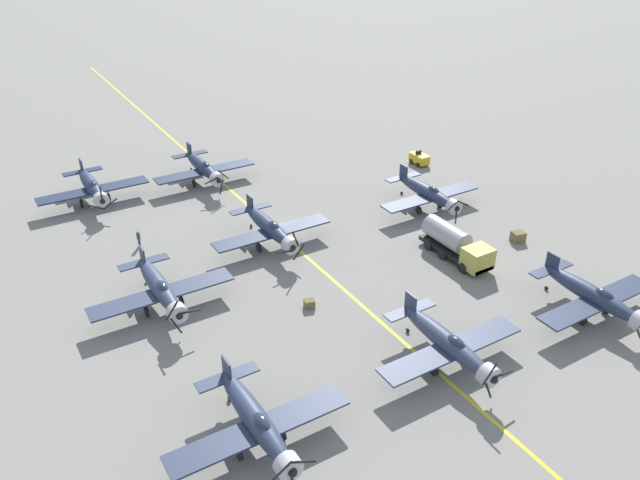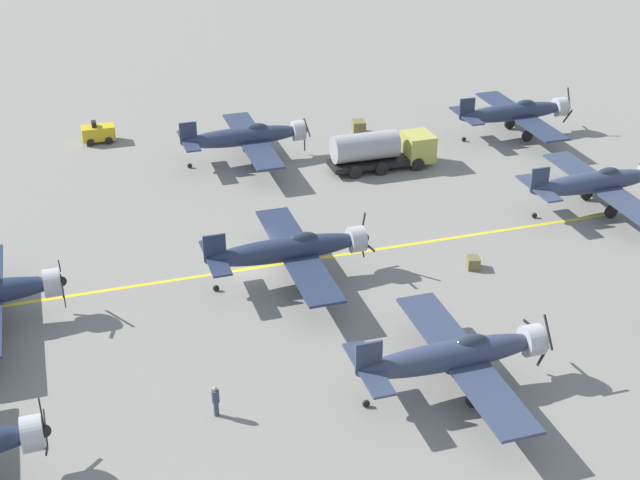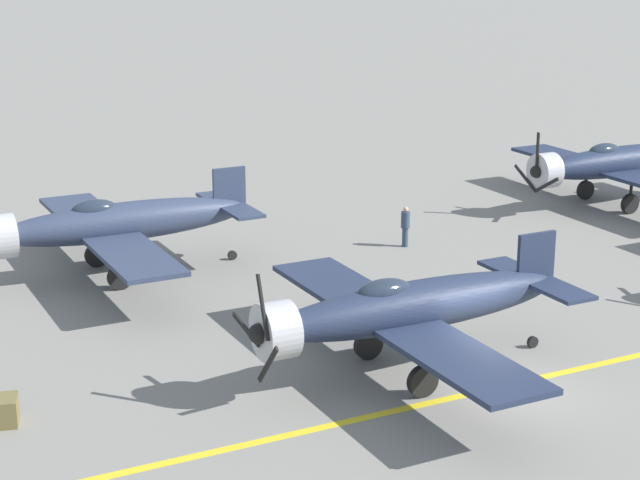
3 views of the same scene
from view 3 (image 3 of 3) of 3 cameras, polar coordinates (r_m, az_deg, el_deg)
The scene contains 7 objects.
ground_plane at distance 30.51m, azimuth 9.62°, elevation -7.72°, with size 400.00×400.00×0.00m, color gray.
taxiway_stripe at distance 30.51m, azimuth 9.62°, elevation -7.72°, with size 0.30×160.00×0.01m, color yellow.
airplane_near_right at distance 50.97m, azimuth 15.49°, elevation 3.99°, with size 12.00×9.98×3.80m.
airplane_mid_right at distance 39.51m, azimuth -10.88°, elevation 0.86°, with size 12.00×9.98×3.65m.
airplane_mid_center at distance 30.23m, azimuth 4.62°, elevation -3.66°, with size 12.00×9.98×3.73m.
ground_crew_walking at distance 42.98m, azimuth 4.58°, elevation 0.81°, with size 0.36×0.36×1.65m.
supply_crate_by_tanker at distance 29.00m, azimuth -16.52°, elevation -8.72°, with size 0.87×0.72×0.72m, color brown.
Camera 3 is at (-22.20, 16.99, 12.22)m, focal length 60.00 mm.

